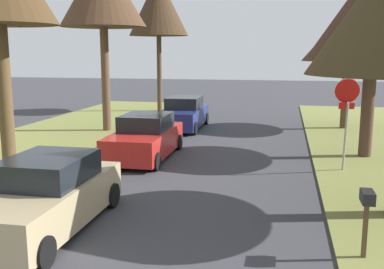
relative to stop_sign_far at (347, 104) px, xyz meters
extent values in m
cylinder|color=#9EA0A5|center=(0.00, -0.16, -1.01)|extent=(0.07, 0.41, 2.23)
cylinder|color=white|center=(0.00, 0.06, 0.42)|extent=(0.81, 0.19, 0.80)
cylinder|color=red|center=(0.00, 0.07, 0.42)|extent=(0.77, 0.20, 0.76)
cube|color=red|center=(0.00, -0.01, -0.05)|extent=(0.48, 0.09, 0.20)
cylinder|color=#4C4227|center=(0.24, -3.69, 1.63)|extent=(0.87, 1.23, 1.21)
cylinder|color=#4D3629|center=(1.02, 2.23, -0.36)|extent=(0.46, 0.46, 3.53)
cone|color=#3D281C|center=(1.02, 2.23, 3.09)|extent=(4.49, 4.49, 3.37)
cylinder|color=#4D3629|center=(0.63, 2.49, 1.89)|extent=(0.77, 1.01, 1.10)
cylinder|color=#503C22|center=(1.03, 8.59, -0.47)|extent=(0.38, 0.38, 3.31)
cone|color=#402D18|center=(1.03, 8.59, 2.50)|extent=(4.44, 4.44, 2.62)
cylinder|color=#503C22|center=(1.39, 8.35, 1.93)|extent=(0.69, 0.93, 1.57)
cylinder|color=#503C22|center=(1.65, 8.58, 1.75)|extent=(0.19, 1.36, 1.26)
cylinder|color=#503C22|center=(1.33, 8.76, 1.68)|extent=(0.58, 0.81, 1.09)
cylinder|color=brown|center=(-10.16, -2.68, 0.14)|extent=(0.42, 0.42, 4.53)
cylinder|color=brown|center=(-9.70, -2.55, 2.92)|extent=(0.48, 1.09, 1.15)
cylinder|color=brown|center=(-10.34, 5.57, 0.32)|extent=(0.39, 0.39, 4.89)
cylinder|color=brown|center=(-10.49, 5.22, 3.33)|extent=(0.90, 0.53, 1.22)
cylinder|color=brown|center=(-10.72, 5.18, 3.15)|extent=(0.97, 0.97, 0.91)
cylinder|color=#4B3927|center=(-9.84, 13.26, 0.26)|extent=(0.30, 0.30, 4.76)
cone|color=#3C2A1B|center=(-9.84, 13.26, 4.48)|extent=(3.72, 3.72, 3.70)
cylinder|color=#4B3927|center=(-10.26, 13.53, 3.31)|extent=(0.71, 1.01, 1.44)
cylinder|color=#4B3927|center=(-10.18, 13.49, 3.25)|extent=(0.65, 0.84, 1.31)
cylinder|color=#4B3927|center=(-9.48, 13.34, 3.29)|extent=(0.33, 0.87, 1.38)
cube|color=tan|center=(-6.87, -6.36, -1.58)|extent=(1.85, 4.41, 0.85)
cube|color=black|center=(-6.88, -6.14, -0.88)|extent=(1.62, 2.04, 0.56)
cylinder|color=black|center=(-5.99, -8.00, -1.87)|extent=(0.20, 0.60, 0.60)
cylinder|color=black|center=(-6.02, -4.70, -1.87)|extent=(0.20, 0.60, 0.60)
cylinder|color=black|center=(-7.76, -4.71, -1.87)|extent=(0.20, 0.60, 0.60)
cube|color=red|center=(-6.81, 0.52, -1.58)|extent=(1.85, 4.41, 0.85)
cube|color=black|center=(-6.81, 0.74, -0.88)|extent=(1.62, 2.04, 0.56)
cylinder|color=black|center=(-5.93, -1.13, -1.87)|extent=(0.20, 0.60, 0.60)
cylinder|color=black|center=(-7.67, -1.14, -1.87)|extent=(0.20, 0.60, 0.60)
cylinder|color=black|center=(-5.95, 2.17, -1.87)|extent=(0.20, 0.60, 0.60)
cylinder|color=black|center=(-7.69, 2.16, -1.87)|extent=(0.20, 0.60, 0.60)
cube|color=navy|center=(-6.85, 7.03, -1.58)|extent=(1.85, 4.41, 0.85)
cube|color=black|center=(-6.85, 7.25, -0.88)|extent=(1.62, 2.04, 0.56)
cylinder|color=black|center=(-5.97, 5.38, -1.87)|extent=(0.20, 0.60, 0.60)
cylinder|color=black|center=(-7.71, 5.37, -1.87)|extent=(0.20, 0.60, 0.60)
cylinder|color=black|center=(-5.99, 8.68, -1.87)|extent=(0.20, 0.60, 0.60)
cylinder|color=black|center=(-7.73, 8.67, -1.87)|extent=(0.20, 0.60, 0.60)
cube|color=brown|center=(-0.38, -6.49, -1.60)|extent=(0.08, 0.08, 1.05)
cube|color=black|center=(-0.38, -6.49, -0.96)|extent=(0.22, 0.44, 0.22)
camera|label=1|loc=(-1.91, -14.76, 1.61)|focal=42.14mm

